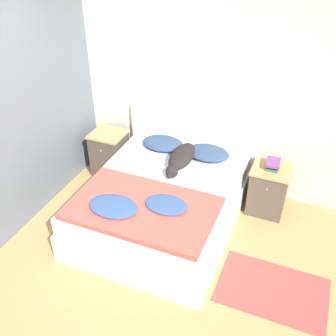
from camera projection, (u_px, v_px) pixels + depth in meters
The scene contains 13 objects.
ground_plane at pixel (110, 284), 3.97m from camera, with size 16.00×16.00×0.00m, color tan.
wall_back at pixel (186, 89), 4.88m from camera, with size 9.00×0.06×2.55m.
wall_side_left at pixel (39, 105), 4.50m from camera, with size 0.06×3.10×2.55m.
bed at pixel (161, 205), 4.57m from camera, with size 1.64×1.98×0.57m.
headboard at pixel (192, 147), 5.22m from camera, with size 1.72×0.06×0.96m.
nightstand_left at pixel (110, 153), 5.45m from camera, with size 0.45×0.43×0.62m.
nightstand_right at pixel (268, 189), 4.76m from camera, with size 0.45×0.43×0.62m.
pillow_left at pixel (163, 143), 5.04m from camera, with size 0.54×0.38×0.11m.
pillow_right at pixel (208, 153), 4.85m from camera, with size 0.54×0.38×0.11m.
quilt at pixel (141, 208), 4.01m from camera, with size 1.49×0.92×0.11m.
dog at pixel (181, 158), 4.71m from camera, with size 0.26×0.81×0.18m.
book_stack at pixel (273, 164), 4.57m from camera, with size 0.18×0.23×0.09m.
rug at pixel (272, 290), 3.91m from camera, with size 1.07×0.72×0.00m.
Camera 1 is at (1.55, -2.20, 3.20)m, focal length 42.00 mm.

